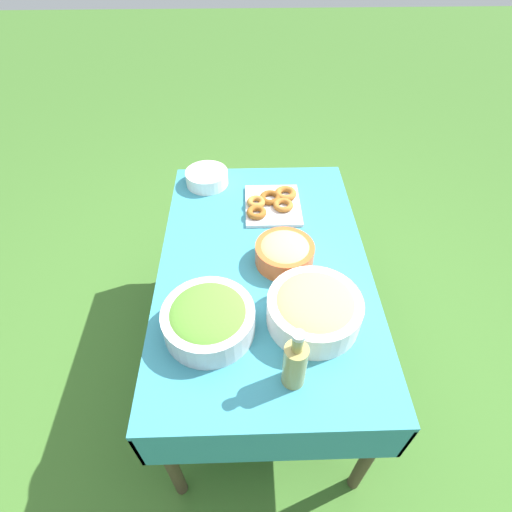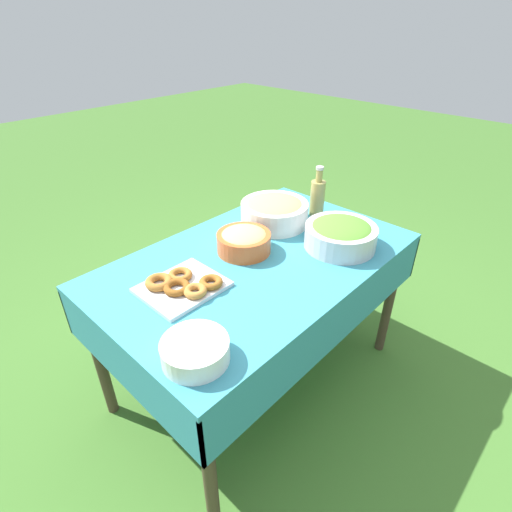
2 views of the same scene
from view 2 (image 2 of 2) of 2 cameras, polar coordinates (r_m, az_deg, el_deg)
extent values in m
plane|color=#3D6B28|center=(2.26, 0.18, -16.70)|extent=(14.00, 14.00, 0.00)
cube|color=teal|center=(1.77, 0.22, -0.57)|extent=(1.41, 0.87, 0.02)
cube|color=teal|center=(2.11, -8.39, 0.95)|extent=(1.41, 0.01, 0.22)
cube|color=teal|center=(1.64, 11.46, -9.74)|extent=(1.41, 0.01, 0.22)
cube|color=teal|center=(2.32, 12.08, 3.66)|extent=(0.01, 0.87, 0.22)
cube|color=teal|center=(1.53, -18.58, -14.80)|extent=(0.01, 0.87, 0.22)
cylinder|color=#473828|center=(2.59, 3.83, 1.03)|extent=(0.05, 0.05, 0.73)
cylinder|color=#473828|center=(1.98, -21.61, -13.17)|extent=(0.05, 0.05, 0.73)
cylinder|color=#473828|center=(2.28, 18.58, -5.70)|extent=(0.05, 0.05, 0.73)
cylinder|color=#473828|center=(1.54, -6.73, -27.99)|extent=(0.05, 0.05, 0.73)
cylinder|color=silver|center=(1.86, 11.96, 2.73)|extent=(0.33, 0.33, 0.10)
ellipsoid|color=#51892D|center=(1.84, 12.09, 3.77)|extent=(0.29, 0.29, 0.07)
cylinder|color=#E05B28|center=(1.79, -1.78, 1.92)|extent=(0.24, 0.24, 0.09)
ellipsoid|color=tan|center=(1.77, -1.79, 2.76)|extent=(0.21, 0.21, 0.07)
cube|color=silver|center=(1.60, -10.46, -4.38)|extent=(0.31, 0.26, 0.02)
torus|color=#B27533|center=(1.53, -8.67, -4.96)|extent=(0.09, 0.09, 0.03)
torus|color=brown|center=(1.56, -11.24, -4.41)|extent=(0.14, 0.14, 0.03)
torus|color=#93561E|center=(1.57, -6.46, -3.74)|extent=(0.12, 0.12, 0.03)
torus|color=#A36628|center=(1.63, -10.77, -2.67)|extent=(0.13, 0.13, 0.03)
torus|color=#A36628|center=(1.60, -13.69, -3.63)|extent=(0.11, 0.11, 0.03)
cylinder|color=white|center=(1.31, -8.56, -14.17)|extent=(0.22, 0.22, 0.01)
cylinder|color=white|center=(1.30, -8.61, -13.80)|extent=(0.22, 0.22, 0.01)
cylinder|color=white|center=(1.29, -8.65, -13.43)|extent=(0.22, 0.22, 0.01)
cylinder|color=white|center=(1.28, -8.70, -13.05)|extent=(0.22, 0.22, 0.01)
cylinder|color=white|center=(1.27, -8.74, -12.67)|extent=(0.22, 0.22, 0.01)
cylinder|color=white|center=(1.26, -8.78, -12.28)|extent=(0.22, 0.22, 0.01)
cylinder|color=#998E4C|center=(2.13, 8.75, 8.15)|extent=(0.08, 0.08, 0.18)
cylinder|color=#998E4C|center=(2.08, 9.03, 11.27)|extent=(0.03, 0.03, 0.06)
cylinder|color=#B7B7B7|center=(2.07, 9.12, 12.30)|extent=(0.04, 0.04, 0.02)
cylinder|color=white|center=(2.03, 2.64, 6.12)|extent=(0.34, 0.34, 0.11)
ellipsoid|color=tan|center=(2.01, 2.67, 7.20)|extent=(0.30, 0.30, 0.07)
camera|label=1|loc=(2.45, 25.21, 35.92)|focal=28.00mm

